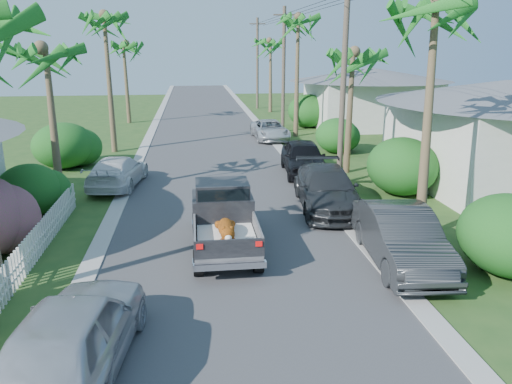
{
  "coord_description": "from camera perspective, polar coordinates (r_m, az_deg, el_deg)",
  "views": [
    {
      "loc": [
        -1.15,
        -9.09,
        6.25
      ],
      "look_at": [
        0.93,
        7.33,
        1.4
      ],
      "focal_mm": 35.0,
      "sensor_mm": 36.0,
      "label": 1
    }
  ],
  "objects": [
    {
      "name": "house_right_far",
      "position": [
        41.78,
        12.81,
        10.26
      ],
      "size": [
        9.0,
        8.0,
        4.6
      ],
      "color": "silver",
      "rests_on": "ground"
    },
    {
      "name": "palm_r_c",
      "position": [
        35.9,
        4.86,
        19.24
      ],
      "size": [
        4.4,
        4.4,
        9.4
      ],
      "color": "brown",
      "rests_on": "ground"
    },
    {
      "name": "house_right_near",
      "position": [
        25.72,
        26.4,
        5.61
      ],
      "size": [
        8.0,
        9.0,
        4.8
      ],
      "color": "silver",
      "rests_on": "ground"
    },
    {
      "name": "parked_car_rf",
      "position": [
        25.29,
        5.45,
        3.91
      ],
      "size": [
        2.34,
        5.08,
        1.69
      ],
      "primitive_type": "imported",
      "rotation": [
        0.0,
        0.0,
        -0.07
      ],
      "color": "black",
      "rests_on": "ground"
    },
    {
      "name": "parked_car_ln",
      "position": [
        10.63,
        -20.21,
        -15.27
      ],
      "size": [
        2.63,
        5.26,
        1.72
      ],
      "primitive_type": "imported",
      "rotation": [
        0.0,
        0.0,
        3.02
      ],
      "color": "#B7B8BF",
      "rests_on": "ground"
    },
    {
      "name": "picket_fence",
      "position": [
        16.42,
        -24.01,
        -5.66
      ],
      "size": [
        0.1,
        11.0,
        1.0
      ],
      "primitive_type": "cube",
      "color": "white",
      "rests_on": "ground"
    },
    {
      "name": "shrub_r_b",
      "position": [
        22.56,
        16.37,
        2.85
      ],
      "size": [
        3.0,
        3.3,
        2.5
      ],
      "primitive_type": "ellipsoid",
      "color": "#164E1C",
      "rests_on": "ground"
    },
    {
      "name": "parked_car_rd",
      "position": [
        34.82,
        1.61,
        7.09
      ],
      "size": [
        2.36,
        4.84,
        1.33
      ],
      "primitive_type": "imported",
      "rotation": [
        0.0,
        0.0,
        0.03
      ],
      "color": "silver",
      "rests_on": "ground"
    },
    {
      "name": "ground",
      "position": [
        11.09,
        -0.02,
        -17.96
      ],
      "size": [
        120.0,
        120.0,
        0.0
      ],
      "primitive_type": "plane",
      "color": "#264A1B",
      "rests_on": "ground"
    },
    {
      "name": "utility_pole_c",
      "position": [
        37.74,
        3.17,
        13.8
      ],
      "size": [
        1.6,
        0.26,
        9.0
      ],
      "color": "brown",
      "rests_on": "ground"
    },
    {
      "name": "palm_l_b",
      "position": [
        21.84,
        -23.03,
        14.81
      ],
      "size": [
        4.4,
        4.4,
        7.4
      ],
      "color": "brown",
      "rests_on": "ground"
    },
    {
      "name": "palm_r_d",
      "position": [
        49.69,
        1.7,
        16.88
      ],
      "size": [
        4.4,
        4.4,
        8.0
      ],
      "color": "brown",
      "rests_on": "ground"
    },
    {
      "name": "curb_left",
      "position": [
        34.8,
        -12.37,
        5.65
      ],
      "size": [
        0.6,
        100.0,
        0.06
      ],
      "primitive_type": "cube",
      "color": "#A5A39E",
      "rests_on": "ground"
    },
    {
      "name": "shrub_r_c",
      "position": [
        30.8,
        9.25,
        6.39
      ],
      "size": [
        2.6,
        2.86,
        2.1
      ],
      "primitive_type": "ellipsoid",
      "color": "#164E1C",
      "rests_on": "ground"
    },
    {
      "name": "shrub_l_d",
      "position": [
        28.4,
        -21.15,
        4.98
      ],
      "size": [
        3.2,
        3.52,
        2.4
      ],
      "primitive_type": "ellipsoid",
      "color": "#164E1C",
      "rests_on": "ground"
    },
    {
      "name": "curb_right",
      "position": [
        35.08,
        1.83,
        6.11
      ],
      "size": [
        0.6,
        100.0,
        0.06
      ],
      "primitive_type": "cube",
      "color": "#A5A39E",
      "rests_on": "ground"
    },
    {
      "name": "palm_l_c",
      "position": [
        31.51,
        -16.99,
        18.68
      ],
      "size": [
        4.4,
        4.4,
        9.2
      ],
      "color": "brown",
      "rests_on": "ground"
    },
    {
      "name": "road",
      "position": [
        34.68,
        -5.24,
        5.89
      ],
      "size": [
        8.0,
        100.0,
        0.02
      ],
      "primitive_type": "cube",
      "color": "#38383A",
      "rests_on": "ground"
    },
    {
      "name": "palm_r_b",
      "position": [
        25.31,
        11.0,
        15.36
      ],
      "size": [
        4.4,
        4.4,
        7.2
      ],
      "color": "brown",
      "rests_on": "ground"
    },
    {
      "name": "shrub_r_d",
      "position": [
        40.45,
        5.97,
        9.21
      ],
      "size": [
        3.2,
        3.52,
        2.6
      ],
      "primitive_type": "ellipsoid",
      "color": "#164E1C",
      "rests_on": "ground"
    },
    {
      "name": "palm_r_a",
      "position": [
        16.87,
        20.18,
        19.38
      ],
      "size": [
        4.4,
        4.4,
        8.7
      ],
      "color": "brown",
      "rests_on": "ground"
    },
    {
      "name": "parked_car_rn",
      "position": [
        15.34,
        16.25,
        -5.01
      ],
      "size": [
        2.18,
        5.23,
        1.68
      ],
      "primitive_type": "imported",
      "rotation": [
        0.0,
        0.0,
        -0.08
      ],
      "color": "#292C2E",
      "rests_on": "ground"
    },
    {
      "name": "pickup_truck",
      "position": [
        16.15,
        -3.79,
        -2.65
      ],
      "size": [
        1.98,
        5.12,
        2.06
      ],
      "color": "black",
      "rests_on": "ground"
    },
    {
      "name": "parked_car_rm",
      "position": [
        19.96,
        8.13,
        0.32
      ],
      "size": [
        2.74,
        5.7,
        1.6
      ],
      "primitive_type": "imported",
      "rotation": [
        0.0,
        0.0,
        -0.09
      ],
      "color": "#27292B",
      "rests_on": "ground"
    },
    {
      "name": "utility_pole_d",
      "position": [
        52.56,
        0.16,
        14.53
      ],
      "size": [
        1.6,
        0.26,
        9.0
      ],
      "color": "brown",
      "rests_on": "ground"
    },
    {
      "name": "parked_car_lf",
      "position": [
        23.78,
        -15.53,
        2.23
      ],
      "size": [
        2.62,
        5.07,
        1.41
      ],
      "primitive_type": "imported",
      "rotation": [
        0.0,
        0.0,
        3.0
      ],
      "color": "silver",
      "rests_on": "ground"
    },
    {
      "name": "utility_pole_b",
      "position": [
        23.16,
        9.95,
        12.0
      ],
      "size": [
        1.6,
        0.26,
        9.0
      ],
      "color": "brown",
      "rests_on": "ground"
    },
    {
      "name": "shrub_l_c",
      "position": [
        20.77,
        -24.48,
        0.18
      ],
      "size": [
        2.4,
        2.64,
        2.0
      ],
      "primitive_type": "ellipsoid",
      "color": "#164E1C",
      "rests_on": "ground"
    },
    {
      "name": "palm_l_d",
      "position": [
        43.43,
        -14.9,
        16.06
      ],
      "size": [
        4.4,
        4.4,
        7.7
      ],
      "color": "brown",
      "rests_on": "ground"
    },
    {
      "name": "shrub_r_a",
      "position": [
        15.77,
        27.07,
        -4.41
      ],
      "size": [
        2.8,
        3.08,
        2.3
      ],
      "primitive_type": "ellipsoid",
      "color": "#164E1C",
      "rests_on": "ground"
    }
  ]
}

